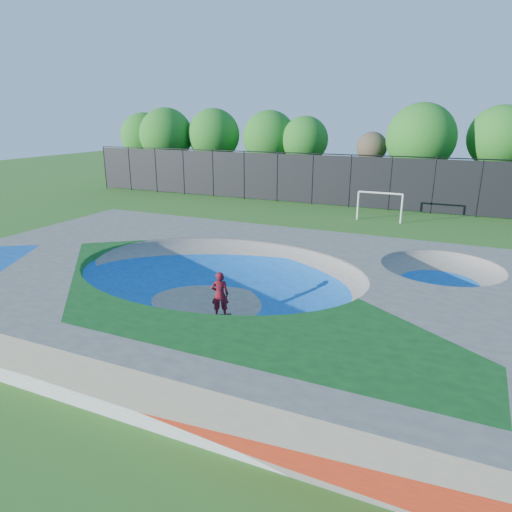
{
  "coord_description": "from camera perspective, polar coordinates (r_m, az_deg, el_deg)",
  "views": [
    {
      "loc": [
        7.75,
        -13.94,
        6.82
      ],
      "look_at": [
        0.16,
        3.0,
        1.1
      ],
      "focal_mm": 32.0,
      "sensor_mm": 36.0,
      "label": 1
    }
  ],
  "objects": [
    {
      "name": "skate_deck",
      "position": [
        17.07,
        -4.63,
        -3.77
      ],
      "size": [
        22.0,
        14.0,
        1.5
      ],
      "primitive_type": "cube",
      "color": "gray",
      "rests_on": "ground"
    },
    {
      "name": "fence",
      "position": [
        36.1,
        11.68,
        9.26
      ],
      "size": [
        48.09,
        0.09,
        4.04
      ],
      "color": "black",
      "rests_on": "ground"
    },
    {
      "name": "skater",
      "position": [
        16.02,
        -4.53,
        -4.84
      ],
      "size": [
        0.73,
        0.64,
        1.68
      ],
      "primitive_type": "imported",
      "rotation": [
        0.0,
        0.0,
        3.63
      ],
      "color": "red",
      "rests_on": "ground"
    },
    {
      "name": "treeline",
      "position": [
        40.88,
        12.61,
        14.1
      ],
      "size": [
        51.74,
        7.34,
        7.89
      ],
      "color": "#433421",
      "rests_on": "ground"
    },
    {
      "name": "soccer_goal",
      "position": [
        31.7,
        15.23,
        6.63
      ],
      "size": [
        3.0,
        0.12,
        1.98
      ],
      "color": "white",
      "rests_on": "ground"
    },
    {
      "name": "skateboard",
      "position": [
        16.35,
        -4.46,
        -7.49
      ],
      "size": [
        0.76,
        0.63,
        0.05
      ],
      "primitive_type": "cube",
      "rotation": [
        0.0,
        0.0,
        0.62
      ],
      "color": "black",
      "rests_on": "ground"
    },
    {
      "name": "ground",
      "position": [
        17.35,
        -4.57,
        -6.08
      ],
      "size": [
        120.0,
        120.0,
        0.0
      ],
      "primitive_type": "plane",
      "color": "#2D651C",
      "rests_on": "ground"
    }
  ]
}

